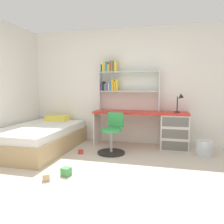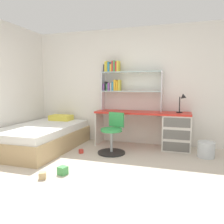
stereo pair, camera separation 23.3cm
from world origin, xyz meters
name	(u,v)px [view 1 (the left image)]	position (x,y,z in m)	size (l,w,h in m)	color
ground_plane	(88,193)	(0.00, 0.00, -0.01)	(5.42, 6.02, 0.02)	beige
room_shell	(49,86)	(-1.18, 1.20, 1.26)	(5.42, 6.02, 2.53)	white
desk	(165,128)	(0.86, 2.22, 0.41)	(1.94, 0.53, 0.74)	red
bookshelf_hutch	(119,81)	(-0.15, 2.37, 1.39)	(1.31, 0.22, 1.07)	silver
desk_lamp	(181,100)	(1.14, 2.22, 1.00)	(0.20, 0.17, 0.38)	black
swivel_chair	(112,138)	(-0.11, 1.61, 0.30)	(0.52, 0.52, 0.76)	black
bed_platform	(40,138)	(-1.57, 1.48, 0.24)	(1.23, 2.04, 0.59)	tan
waste_bin	(204,148)	(1.56, 1.86, 0.14)	(0.30, 0.30, 0.28)	silver
toy_block_red_0	(81,152)	(-0.67, 1.41, 0.04)	(0.07, 0.07, 0.07)	red
toy_block_green_1	(66,172)	(-0.48, 0.39, 0.06)	(0.12, 0.12, 0.12)	#479E51
toy_block_natural_2	(46,177)	(-0.66, 0.17, 0.05)	(0.09, 0.09, 0.09)	tan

